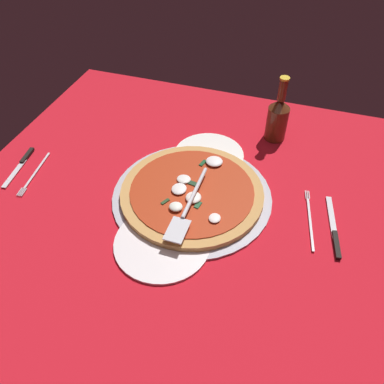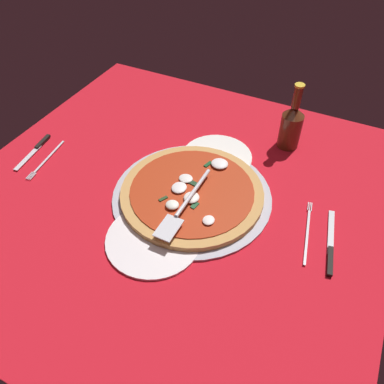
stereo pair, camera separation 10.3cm
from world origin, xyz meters
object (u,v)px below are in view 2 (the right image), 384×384
object	(u,v)px
dinner_plate_right	(154,239)
pizza_server	(185,204)
pizza	(192,192)
beer_bottle	(291,125)
dinner_plate_left	(217,157)
place_setting_far	(319,240)
place_setting_near	(41,155)

from	to	relation	value
dinner_plate_right	pizza_server	distance (cm)	11.61
pizza	beer_bottle	size ratio (longest dim) A/B	1.81
pizza_server	dinner_plate_left	bearing A→B (deg)	-174.81
dinner_plate_left	place_setting_far	size ratio (longest dim) A/B	0.95
dinner_plate_left	beer_bottle	size ratio (longest dim) A/B	0.99
dinner_plate_left	dinner_plate_right	world-z (taller)	same
dinner_plate_right	place_setting_far	size ratio (longest dim) A/B	1.05
place_setting_far	beer_bottle	world-z (taller)	beer_bottle
pizza_server	place_setting_far	size ratio (longest dim) A/B	1.18
dinner_plate_left	dinner_plate_right	xyz separation A→B (cm)	(35.24, -1.20, 0.00)
pizza	pizza_server	size ratio (longest dim) A/B	1.46
dinner_plate_right	pizza_server	size ratio (longest dim) A/B	0.89
dinner_plate_right	beer_bottle	xyz separation A→B (cm)	(-50.40, 18.28, 7.18)
pizza	pizza_server	bearing A→B (deg)	11.73
pizza	beer_bottle	bearing A→B (deg)	153.49
dinner_plate_left	place_setting_near	bearing A→B (deg)	-65.03
dinner_plate_left	pizza	distance (cm)	17.96
dinner_plate_left	pizza_server	world-z (taller)	pizza_server
pizza_server	beer_bottle	distance (cm)	42.87
beer_bottle	dinner_plate_left	bearing A→B (deg)	-48.41
dinner_plate_right	pizza_server	xyz separation A→B (cm)	(-10.38, 3.24, 4.07)
dinner_plate_right	pizza	bearing A→B (deg)	174.10
pizza	place_setting_far	xyz separation A→B (cm)	(-0.13, 34.13, -1.58)
dinner_plate_right	dinner_plate_left	bearing A→B (deg)	178.05
dinner_plate_left	place_setting_far	xyz separation A→B (cm)	(17.76, 34.72, -0.15)
pizza	pizza_server	world-z (taller)	pizza_server
place_setting_near	beer_bottle	distance (cm)	75.33
dinner_plate_left	dinner_plate_right	bearing A→B (deg)	-1.95
place_setting_far	pizza_server	bearing A→B (deg)	91.83
pizza	place_setting_near	world-z (taller)	pizza
pizza	beer_bottle	world-z (taller)	beer_bottle
dinner_plate_right	place_setting_near	world-z (taller)	place_setting_near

